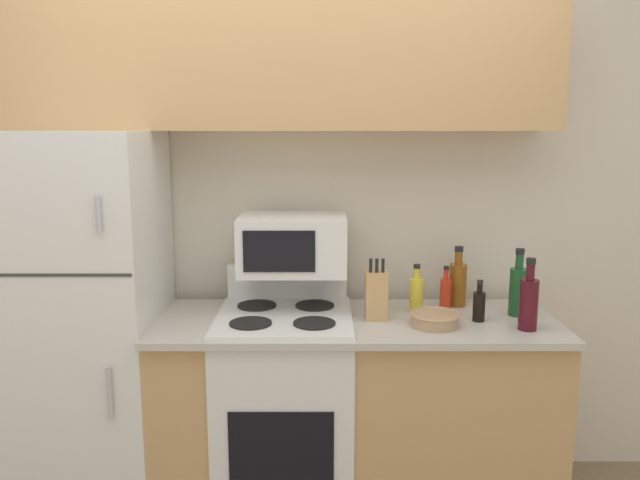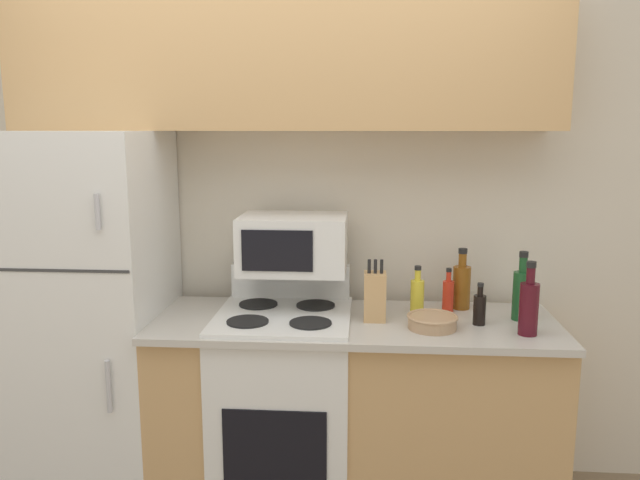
% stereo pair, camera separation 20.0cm
% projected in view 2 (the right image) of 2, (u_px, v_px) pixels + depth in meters
% --- Properties ---
extents(wall_back, '(8.00, 0.05, 2.55)m').
position_uv_depth(wall_back, '(290.00, 218.00, 3.05)').
color(wall_back, beige).
rests_on(wall_back, ground_plane).
extents(lower_cabinets, '(1.74, 0.63, 0.89)m').
position_uv_depth(lower_cabinets, '(354.00, 414.00, 2.79)').
color(lower_cabinets, tan).
rests_on(lower_cabinets, ground_plane).
extents(refrigerator, '(0.66, 0.67, 1.70)m').
position_uv_depth(refrigerator, '(92.00, 320.00, 2.84)').
color(refrigerator, white).
rests_on(refrigerator, ground_plane).
extents(upper_cabinets, '(2.40, 0.33, 0.66)m').
position_uv_depth(upper_cabinets, '(283.00, 55.00, 2.73)').
color(upper_cabinets, tan).
rests_on(upper_cabinets, refrigerator).
extents(stove, '(0.59, 0.62, 1.07)m').
position_uv_depth(stove, '(284.00, 408.00, 2.80)').
color(stove, white).
rests_on(stove, ground_plane).
extents(microwave, '(0.47, 0.35, 0.25)m').
position_uv_depth(microwave, '(293.00, 244.00, 2.78)').
color(microwave, white).
rests_on(microwave, stove).
extents(knife_block, '(0.09, 0.10, 0.27)m').
position_uv_depth(knife_block, '(375.00, 296.00, 2.67)').
color(knife_block, tan).
rests_on(knife_block, lower_cabinets).
extents(bowl, '(0.21, 0.21, 0.06)m').
position_uv_depth(bowl, '(432.00, 321.00, 2.57)').
color(bowl, tan).
rests_on(bowl, lower_cabinets).
extents(bottle_whiskey, '(0.08, 0.08, 0.28)m').
position_uv_depth(bottle_whiskey, '(461.00, 285.00, 2.84)').
color(bottle_whiskey, brown).
rests_on(bottle_whiskey, lower_cabinets).
extents(bottle_soy_sauce, '(0.05, 0.05, 0.18)m').
position_uv_depth(bottle_soy_sauce, '(480.00, 308.00, 2.61)').
color(bottle_soy_sauce, black).
rests_on(bottle_soy_sauce, lower_cabinets).
extents(bottle_wine_green, '(0.08, 0.08, 0.30)m').
position_uv_depth(bottle_wine_green, '(522.00, 293.00, 2.68)').
color(bottle_wine_green, '#194C23').
rests_on(bottle_wine_green, lower_cabinets).
extents(bottle_hot_sauce, '(0.05, 0.05, 0.20)m').
position_uv_depth(bottle_hot_sauce, '(448.00, 295.00, 2.80)').
color(bottle_hot_sauce, red).
rests_on(bottle_hot_sauce, lower_cabinets).
extents(bottle_cooking_spray, '(0.06, 0.06, 0.22)m').
position_uv_depth(bottle_cooking_spray, '(417.00, 295.00, 2.76)').
color(bottle_cooking_spray, gold).
rests_on(bottle_cooking_spray, lower_cabinets).
extents(bottle_wine_red, '(0.08, 0.08, 0.30)m').
position_uv_depth(bottle_wine_red, '(529.00, 306.00, 2.48)').
color(bottle_wine_red, '#470F19').
rests_on(bottle_wine_red, lower_cabinets).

